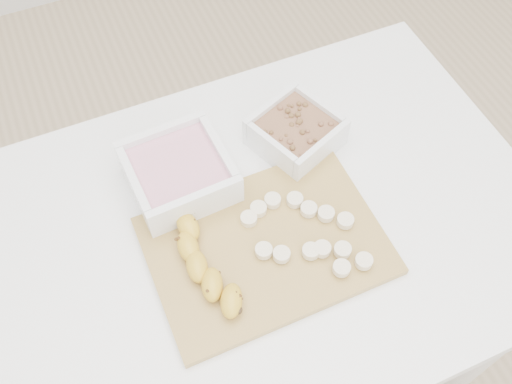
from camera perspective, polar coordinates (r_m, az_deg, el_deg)
name	(u,v)px	position (r m, az deg, el deg)	size (l,w,h in m)	color
ground	(260,355)	(1.68, 0.42, -15.96)	(3.50, 3.50, 0.00)	#C6AD89
table	(262,249)	(1.07, 0.64, -5.75)	(1.00, 0.70, 0.75)	white
bowl_yogurt	(179,174)	(1.01, -7.70, 1.81)	(0.18, 0.18, 0.08)	white
bowl_granola	(296,132)	(1.06, 4.00, 5.99)	(0.18, 0.18, 0.07)	white
cutting_board	(266,246)	(0.96, 0.98, -5.37)	(0.39, 0.28, 0.01)	#A68441
banana	(206,266)	(0.92, -4.98, -7.41)	(0.05, 0.20, 0.03)	gold
banana_slices	(305,232)	(0.96, 4.96, -4.00)	(0.18, 0.20, 0.02)	beige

